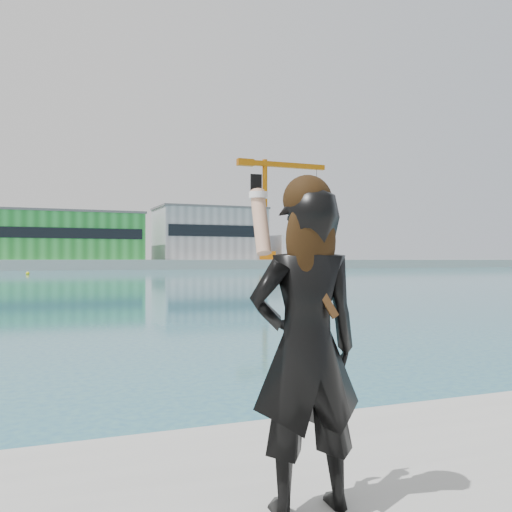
% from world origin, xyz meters
% --- Properties ---
extents(far_quay, '(320.00, 40.00, 2.00)m').
position_xyz_m(far_quay, '(0.00, 130.00, 1.00)').
color(far_quay, '#9E9E99').
rests_on(far_quay, ground).
extents(warehouse_green, '(30.60, 16.36, 10.50)m').
position_xyz_m(warehouse_green, '(8.00, 127.98, 7.26)').
color(warehouse_green, '#20822E').
rests_on(warehouse_green, far_quay).
extents(warehouse_grey_right, '(25.50, 15.35, 12.50)m').
position_xyz_m(warehouse_grey_right, '(40.00, 127.98, 8.26)').
color(warehouse_grey_right, gray).
rests_on(warehouse_grey_right, far_quay).
extents(ancillary_shed, '(12.00, 10.00, 6.00)m').
position_xyz_m(ancillary_shed, '(62.00, 126.00, 5.00)').
color(ancillary_shed, silver).
rests_on(ancillary_shed, far_quay).
extents(dock_crane, '(23.00, 4.00, 24.00)m').
position_xyz_m(dock_crane, '(53.20, 122.00, 15.07)').
color(dock_crane, '#BF610B').
rests_on(dock_crane, far_quay).
extents(flagpole_right, '(1.28, 0.16, 8.00)m').
position_xyz_m(flagpole_right, '(22.09, 121.00, 6.54)').
color(flagpole_right, silver).
rests_on(flagpole_right, far_quay).
extents(buoy_near, '(0.50, 0.50, 0.50)m').
position_xyz_m(buoy_near, '(-0.94, 81.17, 0.00)').
color(buoy_near, yellow).
rests_on(buoy_near, ground).
extents(woman, '(0.65, 0.45, 1.79)m').
position_xyz_m(woman, '(-0.04, -0.65, 1.71)').
color(woman, black).
rests_on(woman, near_quay).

